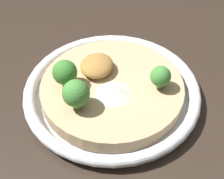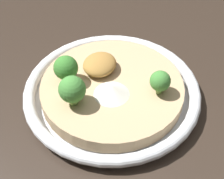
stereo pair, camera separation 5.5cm
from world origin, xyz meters
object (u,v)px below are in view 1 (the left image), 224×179
object	(u,v)px
risotto_bowl	(112,91)
broccoli_front_right	(65,73)
broccoli_back	(161,76)
broccoli_right	(76,94)

from	to	relation	value
risotto_bowl	broccoli_front_right	xyz separation A→B (m)	(0.03, -0.07, 0.04)
risotto_bowl	broccoli_front_right	world-z (taller)	broccoli_front_right
risotto_bowl	broccoli_back	distance (m)	0.08
broccoli_back	broccoli_right	size ratio (longest dim) A/B	0.82
broccoli_right	broccoli_front_right	size ratio (longest dim) A/B	1.05
broccoli_front_right	broccoli_right	bearing A→B (deg)	45.11
broccoli_back	broccoli_right	bearing A→B (deg)	-51.18
risotto_bowl	broccoli_right	xyz separation A→B (m)	(0.06, -0.03, 0.04)
broccoli_front_right	risotto_bowl	bearing A→B (deg)	111.91
broccoli_back	broccoli_front_right	world-z (taller)	broccoli_front_right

